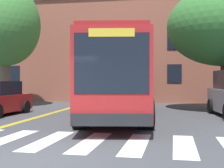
{
  "coord_description": "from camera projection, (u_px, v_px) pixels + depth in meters",
  "views": [
    {
      "loc": [
        3.12,
        -6.57,
        1.73
      ],
      "look_at": [
        0.74,
        6.69,
        1.58
      ],
      "focal_mm": 50.0,
      "sensor_mm": 36.0,
      "label": 1
    }
  ],
  "objects": [
    {
      "name": "city_bus",
      "position": [
        115.0,
        77.0,
        14.5
      ],
      "size": [
        4.04,
        11.33,
        3.5
      ],
      "color": "#B22323",
      "rests_on": "ground"
    },
    {
      "name": "building_facade",
      "position": [
        174.0,
        48.0,
        27.14
      ],
      "size": [
        33.25,
        6.8,
        9.08
      ],
      "color": "#9E5642",
      "rests_on": "ground"
    },
    {
      "name": "crosswalk",
      "position": [
        69.0,
        141.0,
        8.86
      ],
      "size": [
        12.13,
        3.27,
        0.01
      ],
      "color": "white",
      "rests_on": "ground"
    },
    {
      "name": "car_black_behind_bus",
      "position": [
        133.0,
        89.0,
        23.23
      ],
      "size": [
        2.49,
        5.17,
        2.33
      ],
      "color": "black",
      "rests_on": "ground"
    },
    {
      "name": "lane_line_yellow_outer",
      "position": [
        86.0,
        104.0,
        23.21
      ],
      "size": [
        0.12,
        36.0,
        0.01
      ],
      "primitive_type": "cube",
      "color": "gold",
      "rests_on": "ground"
    },
    {
      "name": "street_tree_curbside_small",
      "position": [
        5.0,
        25.0,
        20.81
      ],
      "size": [
        5.93,
        6.44,
        8.24
      ],
      "color": "brown",
      "rests_on": "ground"
    },
    {
      "name": "lane_line_yellow_inner",
      "position": [
        84.0,
        104.0,
        23.24
      ],
      "size": [
        0.12,
        36.0,
        0.01
      ],
      "primitive_type": "cube",
      "color": "gold",
      "rests_on": "ground"
    },
    {
      "name": "ground_plane",
      "position": [
        28.0,
        157.0,
        7.04
      ],
      "size": [
        120.0,
        120.0,
        0.0
      ],
      "primitive_type": "plane",
      "color": "#424244"
    }
  ]
}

